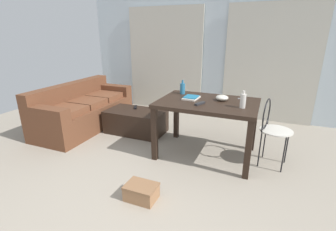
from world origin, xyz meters
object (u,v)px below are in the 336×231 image
tv_remote_on_table (200,103)px  wire_chair (271,124)px  coffee_table (136,121)px  scissors (243,99)px  bottle_near (183,88)px  couch (84,110)px  bottle_far (243,101)px  shoebox (142,192)px  bowl (222,98)px  book_stack (191,98)px  tv_remote_primary (135,107)px  craft_table (207,109)px

tv_remote_on_table → wire_chair: bearing=37.0°
coffee_table → scissors: bearing=-0.9°
bottle_near → wire_chair: bearing=-8.9°
tv_remote_on_table → couch: bearing=-169.1°
bottle_far → shoebox: size_ratio=0.65×
bowl → shoebox: 1.59m
couch → bowl: (2.45, -0.09, 0.50)m
couch → scissors: same height
couch → bowl: bowl is taller
bottle_far → book_stack: bottle_far is taller
tv_remote_primary → tv_remote_on_table: bearing=-53.6°
scissors → bottle_far: bearing=-84.7°
coffee_table → bottle_far: bearing=-14.8°
wire_chair → bowl: wire_chair is taller
couch → tv_remote_on_table: (2.23, -0.39, 0.47)m
book_stack → bottle_near: bearing=132.9°
craft_table → book_stack: (-0.24, 0.04, 0.12)m
book_stack → tv_remote_on_table: size_ratio=1.52×
couch → shoebox: bearing=-36.1°
craft_table → tv_remote_on_table: bearing=-106.9°
couch → bottle_near: bearing=1.8°
couch → tv_remote_primary: 0.95m
shoebox → couch: bearing=143.9°
bottle_far → tv_remote_primary: 1.98m
coffee_table → shoebox: size_ratio=3.05×
tv_remote_primary → shoebox: 2.00m
wire_chair → bottle_near: bottle_near is taller
craft_table → book_stack: bearing=170.2°
craft_table → tv_remote_on_table: (-0.06, -0.18, 0.11)m
couch → book_stack: 2.11m
couch → shoebox: size_ratio=5.91×
tv_remote_on_table → bowl: bearing=74.4°
coffee_table → shoebox: coffee_table is taller
wire_chair → tv_remote_on_table: size_ratio=4.97×
craft_table → scissors: size_ratio=11.04×
coffee_table → bottle_near: 1.08m
tv_remote_on_table → scissors: size_ratio=1.50×
book_stack → shoebox: size_ratio=0.82×
coffee_table → tv_remote_primary: 0.26m
shoebox → book_stack: bearing=85.0°
shoebox → coffee_table: bearing=121.6°
coffee_table → tv_remote_primary: (-0.08, 0.14, 0.20)m
craft_table → book_stack: 0.27m
bottle_near → shoebox: bottle_near is taller
shoebox → bottle_near: bearing=93.7°
bowl → craft_table: bearing=-145.3°
tv_remote_on_table → tv_remote_primary: (-1.32, 0.66, -0.39)m
craft_table → book_stack: book_stack is taller
book_stack → coffee_table: bearing=164.5°
couch → tv_remote_on_table: 2.31m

